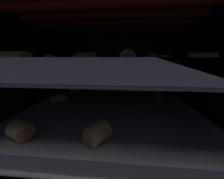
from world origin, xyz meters
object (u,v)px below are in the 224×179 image
at_px(pig_in_blanket_lower_0, 21,131).
at_px(pig_in_blanket_upper_4, 80,60).
at_px(pig_in_blanket_lower_3, 158,92).
at_px(oven_rack_upper, 112,69).
at_px(baking_tray_lower, 112,107).
at_px(pig_in_blanket_lower_2, 59,99).
at_px(pig_in_blanket_upper_2, 153,59).
at_px(pig_in_blanket_lower_1, 98,133).
at_px(pig_in_blanket_upper_3, 86,60).
at_px(pig_in_blanket_upper_5, 87,59).
at_px(pig_in_blanket_lower_4, 74,90).
at_px(pig_in_blanket_upper_8, 127,58).
at_px(pig_in_blanket_lower_5, 157,96).
at_px(pig_in_blanket_upper_9, 16,61).
at_px(baking_tray_upper, 112,66).
at_px(oven_rack_lower, 112,110).
at_px(pig_in_blanket_upper_1, 152,59).
at_px(heating_element, 112,22).
at_px(pig_in_blanket_upper_6, 166,60).
at_px(pig_in_blanket_upper_7, 200,60).
at_px(pig_in_blanket_upper_0, 49,60).

xyz_separation_m(pig_in_blanket_lower_0, pig_in_blanket_upper_4, (0.07, 0.13, 0.12)).
relative_size(pig_in_blanket_lower_3, oven_rack_upper, 0.11).
distance_m(baking_tray_lower, pig_in_blanket_upper_4, 0.16).
distance_m(pig_in_blanket_lower_2, pig_in_blanket_upper_2, 0.35).
height_order(pig_in_blanket_lower_1, pig_in_blanket_upper_3, pig_in_blanket_upper_3).
bearing_deg(pig_in_blanket_upper_5, pig_in_blanket_upper_2, 8.01).
height_order(pig_in_blanket_lower_4, pig_in_blanket_upper_8, pig_in_blanket_upper_8).
height_order(pig_in_blanket_lower_5, pig_in_blanket_upper_9, pig_in_blanket_upper_9).
bearing_deg(baking_tray_upper, pig_in_blanket_upper_5, 138.95).
xyz_separation_m(pig_in_blanket_lower_2, baking_tray_upper, (0.18, -0.01, 0.11)).
distance_m(oven_rack_lower, pig_in_blanket_upper_3, 0.18).
xyz_separation_m(pig_in_blanket_upper_5, pig_in_blanket_upper_9, (-0.02, -0.25, -0.00)).
relative_size(pig_in_blanket_upper_1, pig_in_blanket_upper_2, 0.87).
height_order(heating_element, pig_in_blanket_lower_1, heating_element).
distance_m(pig_in_blanket_lower_5, pig_in_blanket_upper_6, 0.17).
xyz_separation_m(pig_in_blanket_upper_3, pig_in_blanket_upper_9, (-0.07, -0.09, -0.00)).
distance_m(pig_in_blanket_upper_3, pig_in_blanket_upper_9, 0.12).
distance_m(pig_in_blanket_lower_1, pig_in_blanket_upper_7, 0.22).
bearing_deg(pig_in_blanket_upper_3, baking_tray_upper, 57.83).
bearing_deg(oven_rack_upper, pig_in_blanket_upper_2, 40.00).
bearing_deg(pig_in_blanket_upper_0, pig_in_blanket_upper_4, 29.15).
bearing_deg(pig_in_blanket_upper_7, pig_in_blanket_upper_3, 175.77).
bearing_deg(pig_in_blanket_upper_1, pig_in_blanket_upper_5, 165.83).
relative_size(pig_in_blanket_lower_3, pig_in_blanket_upper_0, 1.01).
relative_size(pig_in_blanket_upper_0, pig_in_blanket_upper_1, 0.96).
relative_size(pig_in_blanket_lower_0, pig_in_blanket_lower_3, 1.13).
bearing_deg(pig_in_blanket_upper_7, pig_in_blanket_lower_2, 163.36).
distance_m(pig_in_blanket_upper_2, pig_in_blanket_upper_9, 0.38).
bearing_deg(pig_in_blanket_upper_2, pig_in_blanket_lower_3, 10.48).
bearing_deg(oven_rack_upper, pig_in_blanket_upper_8, -62.20).
relative_size(heating_element, oven_rack_upper, 0.84).
bearing_deg(pig_in_blanket_upper_9, oven_rack_lower, 55.26).
bearing_deg(baking_tray_lower, heating_element, -90.00).
bearing_deg(pig_in_blanket_lower_3, heating_element, -144.51).
bearing_deg(pig_in_blanket_lower_2, pig_in_blanket_lower_0, -82.06).
relative_size(oven_rack_lower, baking_tray_lower, 1.08).
distance_m(pig_in_blanket_upper_3, pig_in_blanket_upper_4, 0.06).
bearing_deg(pig_in_blanket_lower_1, pig_in_blanket_upper_2, 60.44).
bearing_deg(pig_in_blanket_lower_5, pig_in_blanket_lower_0, -143.47).
distance_m(pig_in_blanket_lower_1, pig_in_blanket_lower_2, 0.23).
bearing_deg(pig_in_blanket_lower_1, pig_in_blanket_upper_8, 56.75).
xyz_separation_m(pig_in_blanket_upper_0, pig_in_blanket_upper_3, (0.09, -0.02, 0.00)).
relative_size(pig_in_blanket_lower_0, pig_in_blanket_upper_6, 1.18).
relative_size(pig_in_blanket_lower_5, oven_rack_upper, 0.12).
bearing_deg(pig_in_blanket_upper_5, pig_in_blanket_upper_9, -94.72).
bearing_deg(pig_in_blanket_upper_8, pig_in_blanket_upper_3, -178.04).
bearing_deg(pig_in_blanket_lower_4, pig_in_blanket_upper_2, 0.73).
relative_size(pig_in_blanket_lower_1, pig_in_blanket_upper_9, 0.98).
relative_size(pig_in_blanket_lower_4, pig_in_blanket_upper_0, 1.05).
distance_m(pig_in_blanket_upper_4, pig_in_blanket_upper_5, 0.11).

